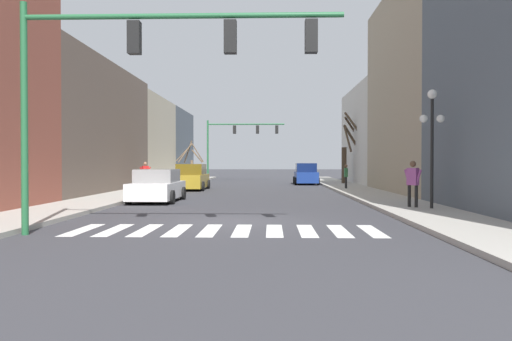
# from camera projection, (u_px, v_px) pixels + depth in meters

# --- Properties ---
(ground_plane) EXTENTS (240.00, 240.00, 0.00)m
(ground_plane) POSITION_uv_depth(u_px,v_px,m) (232.00, 222.00, 15.86)
(ground_plane) COLOR #38383D
(sidewalk_left) EXTENTS (2.86, 90.00, 0.15)m
(sidewalk_left) POSITION_uv_depth(u_px,v_px,m) (19.00, 219.00, 16.07)
(sidewalk_left) COLOR #ADA89E
(sidewalk_left) RESTS_ON ground_plane
(sidewalk_right) EXTENTS (2.86, 90.00, 0.15)m
(sidewalk_right) POSITION_uv_depth(u_px,v_px,m) (450.00, 220.00, 15.66)
(sidewalk_right) COLOR #ADA89E
(sidewalk_right) RESTS_ON ground_plane
(building_row_left) EXTENTS (6.00, 51.48, 12.87)m
(building_row_left) POSITION_uv_depth(u_px,v_px,m) (82.00, 119.00, 33.04)
(building_row_left) COLOR #934C3D
(building_row_left) RESTS_ON ground_plane
(building_row_right) EXTENTS (6.00, 40.14, 12.40)m
(building_row_right) POSITION_uv_depth(u_px,v_px,m) (451.00, 95.00, 27.82)
(building_row_right) COLOR #515B66
(building_row_right) RESTS_ON ground_plane
(crosswalk_stripes) EXTENTS (8.55, 2.60, 0.01)m
(crosswalk_stripes) POSITION_uv_depth(u_px,v_px,m) (226.00, 230.00, 13.89)
(crosswalk_stripes) COLOR white
(crosswalk_stripes) RESTS_ON ground_plane
(traffic_signal_near) EXTENTS (8.39, 0.28, 6.08)m
(traffic_signal_near) POSITION_uv_depth(u_px,v_px,m) (145.00, 59.00, 12.89)
(traffic_signal_near) COLOR #236038
(traffic_signal_near) RESTS_ON ground_plane
(traffic_signal_far) EXTENTS (7.91, 0.28, 6.18)m
(traffic_signal_far) POSITION_uv_depth(u_px,v_px,m) (237.00, 135.00, 50.74)
(traffic_signal_far) COLOR #236038
(traffic_signal_far) RESTS_ON ground_plane
(street_lamp_right_corner) EXTENTS (0.95, 0.36, 4.52)m
(street_lamp_right_corner) POSITION_uv_depth(u_px,v_px,m) (432.00, 125.00, 18.93)
(street_lamp_right_corner) COLOR black
(street_lamp_right_corner) RESTS_ON sidewalk_right
(car_parked_right_mid) EXTENTS (2.17, 4.79, 1.79)m
(car_parked_right_mid) POSITION_uv_depth(u_px,v_px,m) (191.00, 178.00, 34.38)
(car_parked_right_mid) COLOR #A38423
(car_parked_right_mid) RESTS_ON ground_plane
(car_parked_left_near) EXTENTS (2.08, 4.58, 1.82)m
(car_parked_left_near) POSITION_uv_depth(u_px,v_px,m) (306.00, 175.00, 42.99)
(car_parked_left_near) COLOR navy
(car_parked_left_near) RESTS_ON ground_plane
(car_driving_toward_lane) EXTENTS (2.19, 4.66, 1.57)m
(car_driving_toward_lane) POSITION_uv_depth(u_px,v_px,m) (157.00, 186.00, 24.01)
(car_driving_toward_lane) COLOR white
(car_driving_toward_lane) RESTS_ON ground_plane
(pedestrian_on_left_sidewalk) EXTENTS (0.69, 0.50, 1.78)m
(pedestrian_on_left_sidewalk) POSITION_uv_depth(u_px,v_px,m) (145.00, 173.00, 33.15)
(pedestrian_on_left_sidewalk) COLOR black
(pedestrian_on_left_sidewalk) RESTS_ON sidewalk_left
(pedestrian_on_right_sidewalk) EXTENTS (0.21, 0.69, 1.61)m
(pedestrian_on_right_sidewalk) POSITION_uv_depth(u_px,v_px,m) (346.00, 174.00, 33.63)
(pedestrian_on_right_sidewalk) COLOR black
(pedestrian_on_right_sidewalk) RESTS_ON sidewalk_right
(pedestrian_near_right_corner) EXTENTS (0.59, 0.64, 1.81)m
(pedestrian_near_right_corner) POSITION_uv_depth(u_px,v_px,m) (413.00, 180.00, 19.50)
(pedestrian_near_right_corner) COLOR black
(pedestrian_near_right_corner) RESTS_ON sidewalk_right
(street_tree_right_mid) EXTENTS (2.64, 3.72, 6.01)m
(street_tree_right_mid) POSITION_uv_depth(u_px,v_px,m) (349.00, 151.00, 41.80)
(street_tree_right_mid) COLOR #473828
(street_tree_right_mid) RESTS_ON sidewalk_right
(street_tree_right_near) EXTENTS (2.68, 1.34, 3.92)m
(street_tree_right_near) POSITION_uv_depth(u_px,v_px,m) (191.00, 161.00, 49.56)
(street_tree_right_near) COLOR brown
(street_tree_right_near) RESTS_ON sidewalk_left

